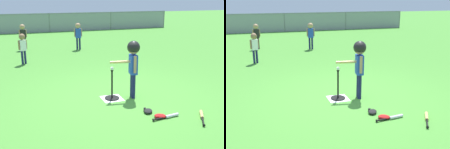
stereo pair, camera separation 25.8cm
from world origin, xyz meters
The scene contains 13 objects.
ground_plane centered at (0.00, 0.00, 0.00)m, with size 60.00×60.00×0.00m, color #478C33.
home_plate centered at (-0.20, -0.05, 0.00)m, with size 0.44×0.44×0.01m, color white.
batting_tee centered at (-0.20, -0.05, 0.10)m, with size 0.32×0.32×0.65m.
baseball_on_tee centered at (-0.20, -0.05, 0.68)m, with size 0.07×0.07×0.07m, color white.
batter_child centered at (0.25, -0.12, 0.90)m, with size 0.65×0.36×1.26m.
fielder_deep_left centered at (-1.77, 6.42, 0.68)m, with size 0.31×0.21×1.06m.
fielder_deep_center centered at (0.38, 5.74, 0.71)m, with size 0.32×0.22×1.10m.
fielder_near_left centered at (-1.87, 3.88, 0.65)m, with size 0.28×0.20×1.00m.
spare_bat_silver centered at (0.46, -1.32, 0.03)m, with size 0.57×0.12×0.06m.
spare_bat_wood centered at (1.04, -1.52, 0.03)m, with size 0.38×0.55×0.06m.
glove_by_plate centered at (0.20, -0.99, 0.04)m, with size 0.25×0.27×0.07m.
glove_near_bats centered at (0.30, -1.27, 0.04)m, with size 0.27×0.24×0.07m.
outfield_fence centered at (0.00, 11.92, 0.62)m, with size 16.06×0.06×1.15m.
Camera 1 is at (-2.09, -5.30, 2.17)m, focal length 43.63 mm.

